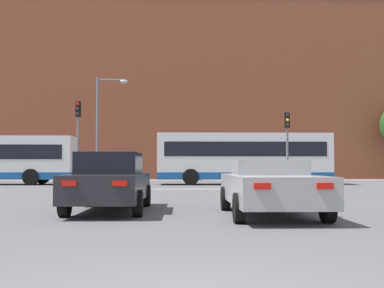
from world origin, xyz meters
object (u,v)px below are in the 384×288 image
car_saloon_left (110,182)px  street_lamp_junction (103,119)px  pedestrian_walking_west (66,169)px  traffic_light_near_left (78,130)px  traffic_light_near_right (287,137)px  pedestrian_waiting (200,168)px  car_roadster_right (270,187)px  bus_crossing_lead (243,157)px  pedestrian_walking_east (111,167)px

car_saloon_left → street_lamp_junction: (-3.04, 17.14, 3.34)m
street_lamp_junction → pedestrian_walking_west: (-4.41, 8.90, -3.21)m
car_saloon_left → street_lamp_junction: size_ratio=0.71×
traffic_light_near_left → street_lamp_junction: bearing=85.8°
traffic_light_near_right → pedestrian_walking_west: traffic_light_near_right is taller
traffic_light_near_left → pedestrian_waiting: (6.78, 13.98, -2.00)m
car_roadster_right → pedestrian_walking_west: size_ratio=3.02×
bus_crossing_lead → pedestrian_walking_west: bearing=57.8°
street_lamp_junction → pedestrian_walking_east: (-0.97, 10.06, -3.08)m
pedestrian_walking_west → pedestrian_walking_east: bearing=-1.2°
car_saloon_left → car_roadster_right: bearing=-17.6°
traffic_light_near_left → pedestrian_waiting: size_ratio=2.62×
car_roadster_right → pedestrian_waiting: size_ratio=2.78×
car_roadster_right → traffic_light_near_left: (-7.44, 13.08, 2.31)m
traffic_light_near_left → car_roadster_right: bearing=-60.4°
traffic_light_near_left → car_saloon_left: bearing=-73.8°
car_roadster_right → pedestrian_waiting: (-0.66, 27.06, 0.32)m
car_roadster_right → traffic_light_near_right: bearing=75.4°
street_lamp_junction → car_saloon_left: bearing=-79.9°
traffic_light_near_right → car_saloon_left: bearing=-121.4°
bus_crossing_lead → traffic_light_near_right: 5.89m
car_roadster_right → pedestrian_walking_east: pedestrian_walking_east is taller
car_saloon_left → pedestrian_walking_west: size_ratio=3.03×
traffic_light_near_right → street_lamp_junction: bearing=154.2°
car_saloon_left → traffic_light_near_right: traffic_light_near_right is taller
bus_crossing_lead → street_lamp_junction: (-8.83, -0.55, 2.39)m
bus_crossing_lead → traffic_light_near_left: size_ratio=2.42×
car_roadster_right → bus_crossing_lead: size_ratio=0.44×
car_roadster_right → street_lamp_junction: 20.00m
pedestrian_waiting → pedestrian_walking_west: size_ratio=1.09×
pedestrian_walking_west → pedestrian_waiting: bearing=-21.1°
pedestrian_waiting → bus_crossing_lead: bearing=127.5°
bus_crossing_lead → traffic_light_near_right: bearing=-164.1°
traffic_light_near_left → pedestrian_walking_east: traffic_light_near_left is taller
car_roadster_right → bus_crossing_lead: 19.06m
street_lamp_junction → pedestrian_walking_east: street_lamp_junction is taller
bus_crossing_lead → car_roadster_right: bearing=174.7°
car_saloon_left → bus_crossing_lead: size_ratio=0.44×
bus_crossing_lead → traffic_light_near_left: 11.00m
car_roadster_right → traffic_light_near_left: traffic_light_near_left is taller
pedestrian_walking_west → car_saloon_left: bearing=-93.8°
pedestrian_waiting → traffic_light_near_left: bearing=84.9°
traffic_light_near_left → pedestrian_walking_west: traffic_light_near_left is taller
street_lamp_junction → traffic_light_near_left: bearing=-94.2°
street_lamp_junction → traffic_light_near_right: bearing=-25.8°
pedestrian_waiting → pedestrian_walking_east: size_ratio=0.97×
car_saloon_left → traffic_light_near_right: 14.31m
traffic_light_near_left → street_lamp_junction: (0.39, 5.32, 1.12)m
street_lamp_junction → pedestrian_waiting: 11.20m
car_saloon_left → car_roadster_right: 4.20m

